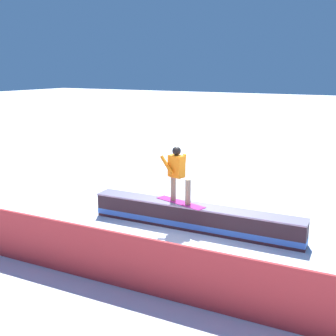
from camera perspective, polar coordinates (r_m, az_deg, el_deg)
name	(u,v)px	position (r m, az deg, el deg)	size (l,w,h in m)	color
ground_plane	(193,229)	(10.55, 3.57, -8.46)	(120.00, 120.00, 0.00)	white
grind_box	(194,218)	(10.44, 3.60, -6.98)	(5.55, 0.84, 0.64)	black
snowboarder	(178,173)	(10.31, 1.35, -0.64)	(1.47, 0.65, 1.44)	#B92A87
safety_fence	(119,260)	(7.78, -6.90, -12.58)	(11.92, 0.06, 1.08)	red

